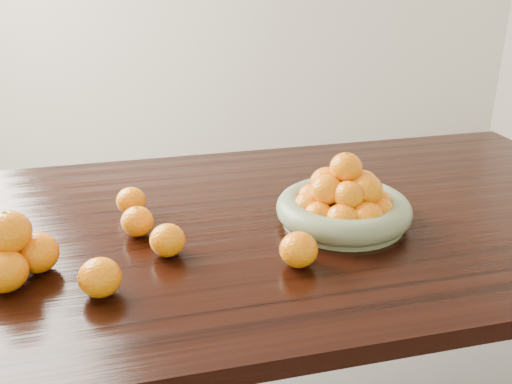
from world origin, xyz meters
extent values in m
cube|color=black|center=(0.00, 0.00, 0.73)|extent=(2.00, 1.00, 0.04)
cube|color=black|center=(0.93, 0.43, 0.35)|extent=(0.08, 0.08, 0.71)
cylinder|color=#707A59|center=(0.20, -0.07, 0.76)|extent=(0.28, 0.28, 0.01)
torus|color=#707A59|center=(0.20, -0.07, 0.79)|extent=(0.31, 0.31, 0.06)
ellipsoid|color=orange|center=(0.28, -0.08, 0.80)|extent=(0.07, 0.07, 0.06)
ellipsoid|color=orange|center=(0.27, -0.03, 0.80)|extent=(0.07, 0.07, 0.06)
ellipsoid|color=orange|center=(0.23, 0.02, 0.80)|extent=(0.07, 0.07, 0.07)
ellipsoid|color=orange|center=(0.18, 0.01, 0.80)|extent=(0.07, 0.07, 0.07)
ellipsoid|color=orange|center=(0.14, -0.01, 0.80)|extent=(0.07, 0.07, 0.07)
ellipsoid|color=orange|center=(0.12, -0.06, 0.80)|extent=(0.08, 0.08, 0.07)
ellipsoid|color=orange|center=(0.13, -0.10, 0.80)|extent=(0.07, 0.07, 0.06)
ellipsoid|color=orange|center=(0.17, -0.14, 0.80)|extent=(0.07, 0.07, 0.07)
ellipsoid|color=orange|center=(0.22, -0.15, 0.80)|extent=(0.08, 0.08, 0.07)
ellipsoid|color=orange|center=(0.27, -0.12, 0.80)|extent=(0.07, 0.07, 0.06)
ellipsoid|color=orange|center=(0.21, -0.07, 0.80)|extent=(0.07, 0.07, 0.07)
ellipsoid|color=orange|center=(0.25, -0.06, 0.84)|extent=(0.07, 0.07, 0.06)
ellipsoid|color=orange|center=(0.21, -0.02, 0.85)|extent=(0.07, 0.07, 0.07)
ellipsoid|color=orange|center=(0.17, -0.03, 0.84)|extent=(0.08, 0.08, 0.07)
ellipsoid|color=orange|center=(0.15, -0.08, 0.84)|extent=(0.07, 0.07, 0.07)
ellipsoid|color=orange|center=(0.19, -0.12, 0.84)|extent=(0.07, 0.07, 0.06)
ellipsoid|color=orange|center=(0.24, -0.10, 0.84)|extent=(0.08, 0.08, 0.07)
ellipsoid|color=orange|center=(0.20, -0.06, 0.89)|extent=(0.07, 0.07, 0.07)
ellipsoid|color=orange|center=(-0.52, -0.18, 0.79)|extent=(0.09, 0.09, 0.08)
ellipsoid|color=orange|center=(-0.47, -0.12, 0.79)|extent=(0.09, 0.09, 0.08)
ellipsoid|color=orange|center=(-0.51, -0.14, 0.85)|extent=(0.09, 0.09, 0.08)
ellipsoid|color=orange|center=(-0.27, -0.01, 0.78)|extent=(0.07, 0.07, 0.07)
ellipsoid|color=orange|center=(-0.35, -0.24, 0.79)|extent=(0.08, 0.08, 0.07)
ellipsoid|color=orange|center=(0.04, -0.23, 0.79)|extent=(0.08, 0.08, 0.07)
ellipsoid|color=orange|center=(-0.28, 0.11, 0.78)|extent=(0.07, 0.07, 0.07)
ellipsoid|color=orange|center=(-0.21, -0.12, 0.78)|extent=(0.08, 0.08, 0.07)
camera|label=1|loc=(-0.29, -1.19, 1.34)|focal=40.00mm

